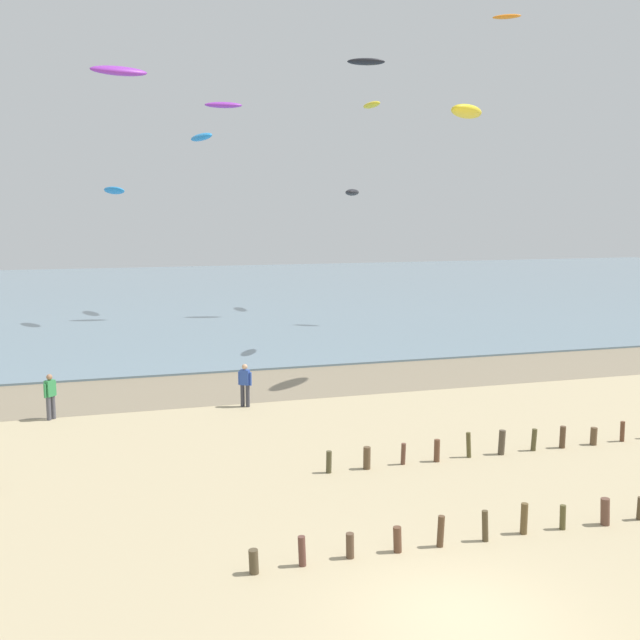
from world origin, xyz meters
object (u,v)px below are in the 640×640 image
at_px(kite_aloft_6, 366,62).
at_px(person_nearest_camera, 50,395).
at_px(kite_aloft_1, 119,71).
at_px(kite_aloft_5, 223,105).
at_px(kite_aloft_9, 507,17).
at_px(kite_aloft_7, 467,112).
at_px(kite_aloft_3, 114,190).
at_px(kite_aloft_2, 201,137).
at_px(kite_aloft_0, 372,105).
at_px(person_left_flank, 245,384).
at_px(kite_aloft_4, 352,192).

bearing_deg(kite_aloft_6, person_nearest_camera, 61.07).
relative_size(kite_aloft_1, kite_aloft_5, 1.14).
bearing_deg(kite_aloft_9, kite_aloft_6, 174.25).
xyz_separation_m(kite_aloft_6, kite_aloft_7, (-3.06, -21.12, -6.11)).
bearing_deg(kite_aloft_3, person_nearest_camera, -31.92).
xyz_separation_m(person_nearest_camera, kite_aloft_7, (17.48, 1.61, 10.98)).
bearing_deg(kite_aloft_7, kite_aloft_2, -117.83).
relative_size(kite_aloft_0, kite_aloft_1, 0.93).
bearing_deg(person_nearest_camera, kite_aloft_2, 70.92).
xyz_separation_m(kite_aloft_5, kite_aloft_7, (6.88, -22.20, -2.91)).
bearing_deg(kite_aloft_5, kite_aloft_2, -67.68).
height_order(kite_aloft_5, kite_aloft_6, kite_aloft_6).
bearing_deg(kite_aloft_6, kite_aloft_7, 94.93).
relative_size(person_nearest_camera, person_left_flank, 1.00).
distance_m(kite_aloft_4, kite_aloft_5, 16.25).
distance_m(kite_aloft_5, kite_aloft_9, 19.52).
xyz_separation_m(kite_aloft_2, kite_aloft_9, (18.35, -11.15, 7.09)).
distance_m(kite_aloft_5, kite_aloft_7, 23.42).
xyz_separation_m(kite_aloft_2, kite_aloft_4, (5.37, -18.30, -4.40)).
distance_m(kite_aloft_2, kite_aloft_5, 4.44).
bearing_deg(kite_aloft_7, person_left_flank, -34.39).
xyz_separation_m(kite_aloft_2, kite_aloft_7, (7.89, -26.13, -1.11)).
distance_m(person_left_flank, kite_aloft_7, 15.15).
height_order(person_left_flank, kite_aloft_9, kite_aloft_9).
distance_m(person_left_flank, kite_aloft_4, 14.60).
height_order(kite_aloft_0, kite_aloft_7, kite_aloft_0).
relative_size(kite_aloft_3, kite_aloft_5, 1.01).
xyz_separation_m(kite_aloft_1, kite_aloft_5, (7.27, 11.51, 0.11)).
height_order(person_nearest_camera, kite_aloft_3, kite_aloft_3).
height_order(person_nearest_camera, kite_aloft_9, kite_aloft_9).
height_order(person_left_flank, kite_aloft_4, kite_aloft_4).
height_order(kite_aloft_3, kite_aloft_4, kite_aloft_3).
relative_size(kite_aloft_1, kite_aloft_2, 0.88).
distance_m(kite_aloft_0, kite_aloft_2, 13.13).
distance_m(kite_aloft_0, kite_aloft_9, 12.22).
height_order(person_left_flank, kite_aloft_0, kite_aloft_0).
height_order(kite_aloft_2, kite_aloft_7, kite_aloft_2).
height_order(kite_aloft_2, kite_aloft_5, kite_aloft_5).
relative_size(kite_aloft_1, kite_aloft_6, 1.09).
relative_size(kite_aloft_4, kite_aloft_7, 0.70).
bearing_deg(kite_aloft_5, person_left_flank, 90.00).
relative_size(kite_aloft_2, kite_aloft_4, 1.54).
xyz_separation_m(kite_aloft_0, kite_aloft_7, (-4.92, -24.91, -3.74)).
height_order(kite_aloft_2, kite_aloft_4, kite_aloft_2).
xyz_separation_m(kite_aloft_4, kite_aloft_6, (5.58, 13.29, 9.40)).
relative_size(kite_aloft_4, kite_aloft_6, 0.80).
xyz_separation_m(kite_aloft_2, kite_aloft_5, (1.00, -3.93, 1.80)).
relative_size(kite_aloft_1, kite_aloft_9, 1.59).
relative_size(person_left_flank, kite_aloft_5, 0.67).
relative_size(kite_aloft_1, kite_aloft_4, 1.36).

